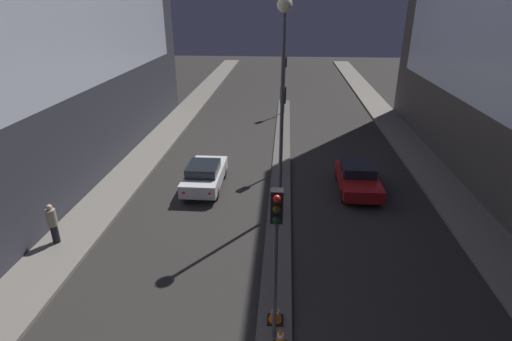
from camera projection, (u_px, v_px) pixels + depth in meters
name	position (u px, v px, depth m)	size (l,w,h in m)	color
median_strip	(281.00, 163.00, 24.28)	(1.08, 32.17, 0.13)	#56544F
traffic_light_near	(276.00, 235.00, 10.38)	(0.32, 0.42, 4.81)	#4C4C51
traffic_light_mid	(283.00, 110.00, 21.93)	(0.32, 0.42, 4.81)	#4C4C51
traffic_light_far	(285.00, 72.00, 33.29)	(0.32, 0.42, 4.81)	#4C4C51
street_lamp	(283.00, 67.00, 16.17)	(0.60, 0.60, 9.26)	#4C4C51
traffic_cone_near	(280.00, 337.00, 11.31)	(0.41, 0.41, 0.72)	black
traffic_cone_far	(275.00, 313.00, 12.25)	(0.51, 0.51, 0.62)	black
car_left_lane	(205.00, 175.00, 21.05)	(1.82, 4.23, 1.45)	silver
car_right_lane	(358.00, 178.00, 20.72)	(1.93, 4.15, 1.42)	maroon
pedestrian_on_left_sidewalk	(53.00, 223.00, 15.94)	(0.39, 0.39, 1.72)	black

